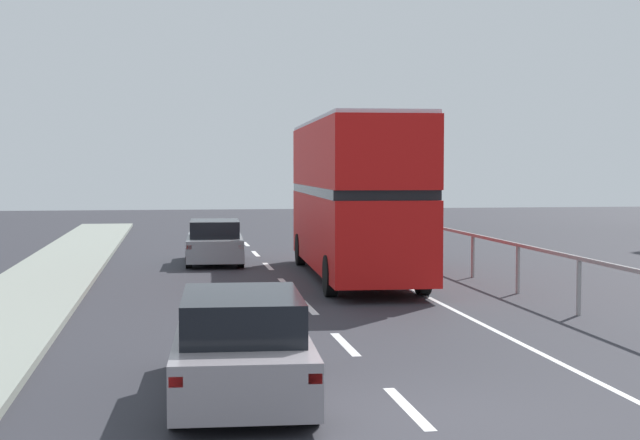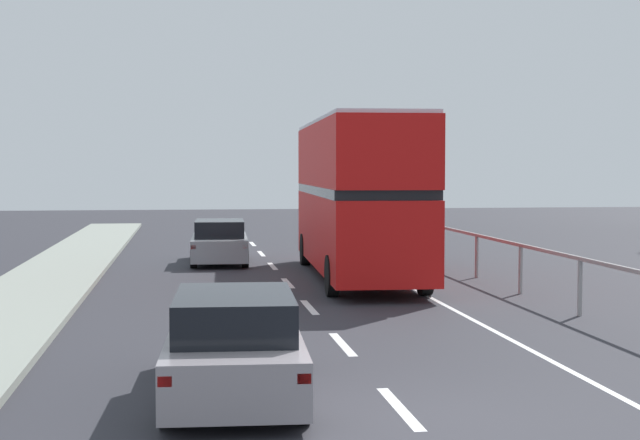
% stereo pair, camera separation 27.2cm
% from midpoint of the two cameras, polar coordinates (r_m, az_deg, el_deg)
% --- Properties ---
extents(ground_plane, '(74.55, 120.00, 0.10)m').
position_cam_midpoint_polar(ground_plane, '(11.96, 5.17, -11.99)').
color(ground_plane, '#2D2D34').
extents(lane_paint_markings, '(3.20, 46.00, 0.01)m').
position_cam_midpoint_polar(lane_paint_markings, '(20.23, 4.61, -5.59)').
color(lane_paint_markings, silver).
rests_on(lane_paint_markings, ground).
extents(bridge_side_railing, '(0.10, 42.00, 1.24)m').
position_cam_midpoint_polar(bridge_side_railing, '(21.92, 13.22, -2.40)').
color(bridge_side_railing, gray).
rests_on(bridge_side_railing, ground).
extents(double_decker_bus_red, '(2.89, 10.54, 4.41)m').
position_cam_midpoint_polar(double_decker_bus_red, '(26.19, 1.78, 1.58)').
color(double_decker_bus_red, red).
rests_on(double_decker_bus_red, ground).
extents(hatchback_car_near, '(1.98, 4.51, 1.41)m').
position_cam_midpoint_polar(hatchback_car_near, '(12.80, -5.40, -7.63)').
color(hatchback_car_near, gray).
rests_on(hatchback_car_near, ground).
extents(sedan_car_ahead, '(1.94, 4.48, 1.41)m').
position_cam_midpoint_polar(sedan_car_ahead, '(30.67, -6.66, -1.36)').
color(sedan_car_ahead, gray).
rests_on(sedan_car_ahead, ground).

